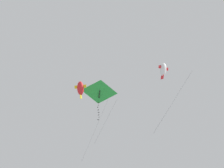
% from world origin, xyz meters
% --- Properties ---
extents(kite_fish_highest, '(3.95, 2.37, 7.55)m').
position_xyz_m(kite_fish_highest, '(0.57, 2.41, 16.59)').
color(kite_fish_highest, white).
extents(kite_fish_near_right, '(3.55, 3.18, 9.18)m').
position_xyz_m(kite_fish_near_right, '(6.16, -5.01, 17.23)').
color(kite_fish_near_right, red).
extents(kite_delta_mid_left, '(3.34, 2.11, 7.20)m').
position_xyz_m(kite_delta_mid_left, '(3.73, -6.08, 17.73)').
color(kite_delta_mid_left, green).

